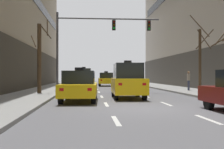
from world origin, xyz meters
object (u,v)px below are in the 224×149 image
Objects in this scene: taxi_driving_2 at (79,86)px; car_driving_5 at (84,78)px; taxi_driving_3 at (84,78)px; taxi_driving_4 at (82,81)px; traffic_signal_0 at (93,35)px; pedestrian_0 at (189,79)px; street_tree_0 at (39,57)px; taxi_driving_1 at (128,81)px; street_tree_1 at (200,57)px; taxi_driving_0 at (106,79)px.

car_driving_5 is (-0.15, 24.97, 0.20)m from taxi_driving_2.
taxi_driving_3 is 0.99× the size of taxi_driving_4.
taxi_driving_2 is at bearing -96.32° from traffic_signal_0.
taxi_driving_3 is at bearing 94.89° from traffic_signal_0.
car_driving_5 reaches higher than pedestrian_0.
street_tree_0 reaches higher than taxi_driving_2.
taxi_driving_2 is (-2.92, -1.96, -0.25)m from taxi_driving_1.
pedestrian_0 is (6.08, 6.19, 0.01)m from taxi_driving_1.
taxi_driving_4 is at bearing 148.69° from street_tree_1.
car_driving_5 is at bearing 114.48° from street_tree_1.
taxi_driving_4 is (-0.03, -8.61, -0.26)m from taxi_driving_3.
taxi_driving_1 is 0.78× the size of street_tree_1.
taxi_driving_1 is 23.22m from car_driving_5.
street_tree_1 is at bearing -57.57° from taxi_driving_3.
traffic_signal_0 is 1.48× the size of street_tree_1.
street_tree_0 reaches higher than taxi_driving_0.
taxi_driving_0 is at bearing -48.27° from car_driving_5.
street_tree_0 is (-2.93, -19.33, 1.72)m from car_driving_5.
taxi_driving_2 is 19.28m from taxi_driving_3.
taxi_driving_4 reaches higher than taxi_driving_2.
taxi_driving_0 is 17.20m from street_tree_0.
taxi_driving_3 is 16.75m from street_tree_1.
street_tree_1 reaches higher than taxi_driving_1.
street_tree_0 is at bearing -168.27° from pedestrian_0.
taxi_driving_4 is at bearing -90.23° from taxi_driving_3.
street_tree_0 is (-5.85, -16.06, 1.89)m from taxi_driving_0.
traffic_signal_0 is 8.90m from pedestrian_0.
street_tree_0 reaches higher than taxi_driving_1.
taxi_driving_3 reaches higher than car_driving_5.
taxi_driving_4 is at bearing 90.69° from taxi_driving_2.
street_tree_0 is 11.93m from street_tree_1.
traffic_signal_0 is at bearing -178.42° from pedestrian_0.
taxi_driving_4 is 4.85m from traffic_signal_0.
taxi_driving_2 is at bearing -89.66° from car_driving_5.
taxi_driving_3 is 14.37m from pedestrian_0.
taxi_driving_0 is 14.43m from traffic_signal_0.
traffic_signal_0 is (0.97, -11.36, 3.61)m from taxi_driving_3.
taxi_driving_2 is at bearing -97.27° from taxi_driving_0.
street_tree_1 is (8.99, -19.75, 1.73)m from car_driving_5.
traffic_signal_0 is 5.17× the size of pedestrian_0.
taxi_driving_0 is 1.03× the size of taxi_driving_2.
taxi_driving_2 is at bearing -149.47° from street_tree_1.
taxi_driving_1 reaches higher than taxi_driving_4.
taxi_driving_0 reaches higher than taxi_driving_2.
taxi_driving_0 is at bearing 82.18° from traffic_signal_0.
taxi_driving_2 is 12.14m from pedestrian_0.
car_driving_5 is at bearing 90.34° from taxi_driving_2.
pedestrian_0 is (6.23, -13.55, 0.23)m from taxi_driving_0.
street_tree_0 is at bearing -98.61° from car_driving_5.
car_driving_5 is (-2.92, 3.27, 0.17)m from taxi_driving_0.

